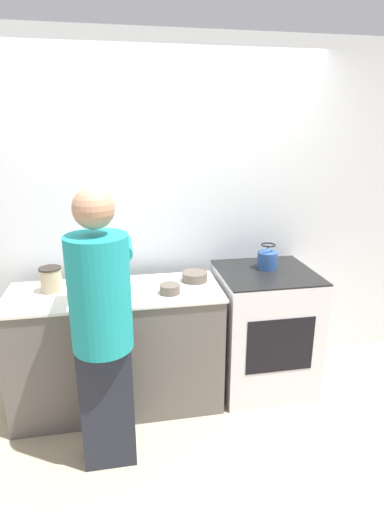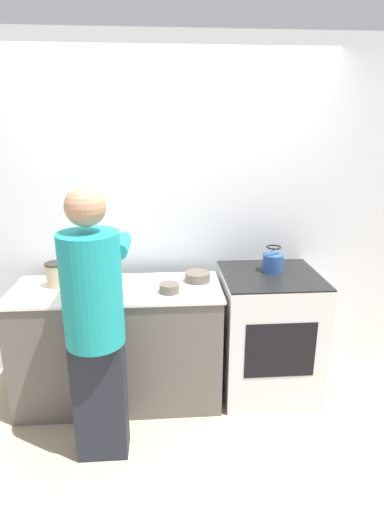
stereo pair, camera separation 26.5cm
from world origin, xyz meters
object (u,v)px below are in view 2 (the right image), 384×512
Objects in this scene: knife at (107,293)px; kettle at (273,261)px; cutting_board at (106,294)px; person at (95,320)px; canister_jar at (56,274)px; oven at (267,332)px; bowl_prep at (197,277)px.

knife is 1.21m from kettle.
knife is (0.01, -0.01, 0.01)m from cutting_board.
cutting_board is (0.01, 0.41, -0.01)m from person.
cutting_board is 0.42m from canister_jar.
person is at bearing -151.68° from kettle.
kettle reaches higher than oven.
kettle is at bearing 28.32° from person.
kettle is (0.02, 0.06, 0.55)m from oven.
canister_jar is at bearing -178.58° from bowl_prep.
person reaches higher than cutting_board.
person is at bearing -135.58° from bowl_prep.
bowl_prep is (-0.56, -0.02, -0.10)m from kettle.
oven is at bearing 26.42° from person.
canister_jar reaches higher than cutting_board.
cutting_board is 0.67m from bowl_prep.
kettle is at bearing 1.88° from bowl_prep.
oven is 0.70m from bowl_prep.
kettle reaches higher than bowl_prep.
bowl_prep is at bearing 3.56° from knife.
knife reaches higher than cutting_board.
person is at bearing -153.58° from oven.
oven is at bearing -0.73° from canister_jar.
kettle reaches higher than canister_jar.
kettle is at bearing -4.56° from knife.
bowl_prep is (-0.53, 0.04, 0.45)m from oven.
canister_jar is at bearing 152.31° from cutting_board.
person reaches higher than canister_jar.
knife is at bearing 88.12° from person.
cutting_board is (-1.17, -0.17, 0.42)m from oven.
bowl_prep is 1.07× the size of canister_jar.
oven is 2.74× the size of cutting_board.
cutting_board is 0.02m from knife.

